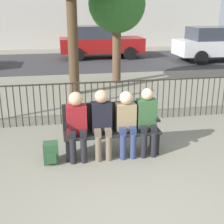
# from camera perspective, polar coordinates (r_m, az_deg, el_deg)

# --- Properties ---
(ground_plane) EXTENTS (80.00, 80.00, 0.00)m
(ground_plane) POSITION_cam_1_polar(r_m,az_deg,el_deg) (4.12, 4.89, -19.12)
(ground_plane) COLOR gray
(park_bench) EXTENTS (1.70, 0.45, 0.92)m
(park_bench) POSITION_cam_1_polar(r_m,az_deg,el_deg) (5.54, -0.14, -2.75)
(park_bench) COLOR black
(park_bench) RESTS_ON ground
(seated_person_0) EXTENTS (0.34, 0.39, 1.19)m
(seated_person_0) POSITION_cam_1_polar(r_m,az_deg,el_deg) (5.29, -6.47, -1.76)
(seated_person_0) COLOR black
(seated_person_0) RESTS_ON ground
(seated_person_1) EXTENTS (0.34, 0.39, 1.21)m
(seated_person_1) POSITION_cam_1_polar(r_m,az_deg,el_deg) (5.33, -1.87, -1.45)
(seated_person_1) COLOR brown
(seated_person_1) RESTS_ON ground
(seated_person_2) EXTENTS (0.34, 0.39, 1.16)m
(seated_person_2) POSITION_cam_1_polar(r_m,az_deg,el_deg) (5.41, 2.63, -1.41)
(seated_person_2) COLOR navy
(seated_person_2) RESTS_ON ground
(seated_person_3) EXTENTS (0.34, 0.39, 1.20)m
(seated_person_3) POSITION_cam_1_polar(r_m,az_deg,el_deg) (5.50, 6.40, -1.08)
(seated_person_3) COLOR black
(seated_person_3) RESTS_ON ground
(backpack) EXTENTS (0.25, 0.26, 0.36)m
(backpack) POSITION_cam_1_polar(r_m,az_deg,el_deg) (5.40, -11.09, -7.38)
(backpack) COLOR #284C2D
(backpack) RESTS_ON ground
(fence_railing) EXTENTS (9.01, 0.03, 0.95)m
(fence_railing) POSITION_cam_1_polar(r_m,az_deg,el_deg) (7.03, -2.58, 2.49)
(fence_railing) COLOR #2D2823
(fence_railing) RESTS_ON ground
(tree_0) EXTENTS (1.86, 1.86, 3.54)m
(tree_0) POSITION_cam_1_polar(r_m,az_deg,el_deg) (10.65, 0.89, 18.96)
(tree_0) COLOR brown
(tree_0) RESTS_ON ground
(street_surface) EXTENTS (24.00, 6.00, 0.01)m
(street_surface) POSITION_cam_1_polar(r_m,az_deg,el_deg) (15.36, -6.79, 9.15)
(street_surface) COLOR #333335
(street_surface) RESTS_ON ground
(parked_car_0) EXTENTS (4.20, 1.94, 1.62)m
(parked_car_0) POSITION_cam_1_polar(r_m,az_deg,el_deg) (16.31, -2.27, 12.79)
(parked_car_0) COLOR maroon
(parked_car_0) RESTS_ON ground
(parked_car_2) EXTENTS (4.20, 1.94, 1.62)m
(parked_car_2) POSITION_cam_1_polar(r_m,az_deg,el_deg) (16.16, 18.74, 11.79)
(parked_car_2) COLOR silver
(parked_car_2) RESTS_ON ground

